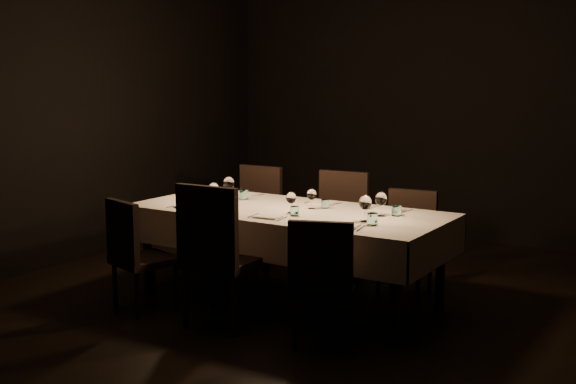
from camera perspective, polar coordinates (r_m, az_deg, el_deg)
The scene contains 14 objects.
room at distance 5.62m, azimuth 0.00°, elevation 6.04°, with size 5.01×6.01×3.01m.
dining_table at distance 5.72m, azimuth 0.00°, elevation -2.11°, with size 2.52×1.12×0.76m.
chair_near_left at distance 5.66m, azimuth -12.01°, elevation -4.48°, with size 0.52×0.52×0.88m.
place_setting_near_left at distance 5.89m, azimuth -6.42°, elevation -0.42°, with size 0.33×0.40×0.18m.
chair_near_center at distance 5.20m, azimuth -5.53°, elevation -4.58°, with size 0.52×0.52×1.05m.
place_setting_near_center at distance 5.46m, azimuth -0.25°, elevation -1.17°, with size 0.30×0.39×0.16m.
chair_near_right at distance 4.80m, azimuth 2.76°, elevation -6.69°, with size 0.55×0.55×0.88m.
place_setting_near_right at distance 5.16m, azimuth 5.69°, elevation -1.69°, with size 0.37×0.41×0.19m.
chair_far_left at distance 6.91m, azimuth -2.66°, elevation -1.55°, with size 0.47×0.47×0.95m.
place_setting_far_left at distance 6.24m, azimuth -4.11°, elevation 0.22°, with size 0.37×0.42×0.20m.
chair_far_center at distance 6.40m, azimuth 3.99°, elevation -2.35°, with size 0.50×0.50×0.97m.
place_setting_far_center at distance 5.81m, azimuth 2.41°, elevation -0.58°, with size 0.29×0.39×0.16m.
chair_far_right at distance 6.09m, azimuth 9.49°, elevation -3.50°, with size 0.45×0.45×0.87m.
place_setting_far_right at distance 5.54m, azimuth 7.83°, elevation -1.03°, with size 0.34×0.41×0.18m.
Camera 1 is at (2.98, -4.76, 1.79)m, focal length 45.00 mm.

